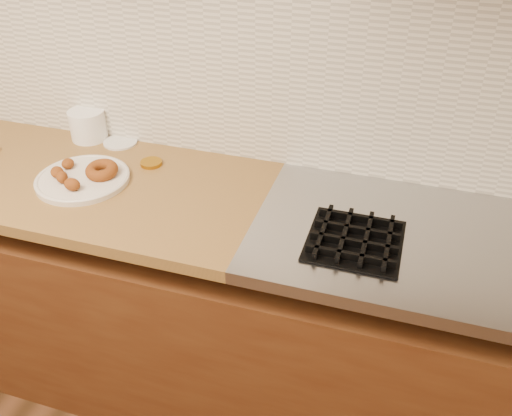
# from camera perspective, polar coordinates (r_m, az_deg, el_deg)

# --- Properties ---
(wall_back) EXTENTS (4.00, 0.02, 2.70)m
(wall_back) POSITION_cam_1_polar(r_m,az_deg,el_deg) (1.90, -11.92, 19.10)
(wall_back) COLOR #BEAC95
(wall_back) RESTS_ON ground
(base_cabinet) EXTENTS (3.60, 0.60, 0.77)m
(base_cabinet) POSITION_cam_1_polar(r_m,az_deg,el_deg) (2.14, -12.72, -9.16)
(base_cabinet) COLOR #532E15
(base_cabinet) RESTS_ON floor
(stovetop) EXTENTS (1.30, 0.62, 0.04)m
(stovetop) POSITION_cam_1_polar(r_m,az_deg,el_deg) (1.63, 22.96, -4.44)
(stovetop) COLOR #9EA0A5
(stovetop) RESTS_ON base_cabinet
(backsplash) EXTENTS (3.60, 0.02, 0.60)m
(backsplash) POSITION_cam_1_polar(r_m,az_deg,el_deg) (1.94, -11.56, 14.73)
(backsplash) COLOR beige
(backsplash) RESTS_ON wall_back
(burner_grates) EXTENTS (0.91, 0.26, 0.03)m
(burner_grates) POSITION_cam_1_polar(r_m,az_deg,el_deg) (1.54, 22.40, -5.17)
(burner_grates) COLOR black
(burner_grates) RESTS_ON stovetop
(donut_plate) EXTENTS (0.30, 0.30, 0.02)m
(donut_plate) POSITION_cam_1_polar(r_m,az_deg,el_deg) (1.86, -17.77, 2.90)
(donut_plate) COLOR beige
(donut_plate) RESTS_ON butcher_block
(ring_donut) EXTENTS (0.12, 0.13, 0.05)m
(ring_donut) POSITION_cam_1_polar(r_m,az_deg,el_deg) (1.84, -15.96, 3.87)
(ring_donut) COLOR brown
(ring_donut) RESTS_ON donut_plate
(fried_dough_chunks) EXTENTS (0.15, 0.16, 0.04)m
(fried_dough_chunks) POSITION_cam_1_polar(r_m,az_deg,el_deg) (1.85, -19.47, 3.31)
(fried_dough_chunks) COLOR brown
(fried_dough_chunks) RESTS_ON donut_plate
(plastic_tub) EXTENTS (0.15, 0.15, 0.11)m
(plastic_tub) POSITION_cam_1_polar(r_m,az_deg,el_deg) (2.12, -17.27, 8.36)
(plastic_tub) COLOR white
(plastic_tub) RESTS_ON butcher_block
(tub_lid) EXTENTS (0.14, 0.14, 0.01)m
(tub_lid) POSITION_cam_1_polar(r_m,az_deg,el_deg) (2.07, -14.09, 6.74)
(tub_lid) COLOR silver
(tub_lid) RESTS_ON butcher_block
(brass_jar_lid) EXTENTS (0.08, 0.08, 0.01)m
(brass_jar_lid) POSITION_cam_1_polar(r_m,az_deg,el_deg) (1.90, -10.98, 4.67)
(brass_jar_lid) COLOR #A77315
(brass_jar_lid) RESTS_ON butcher_block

